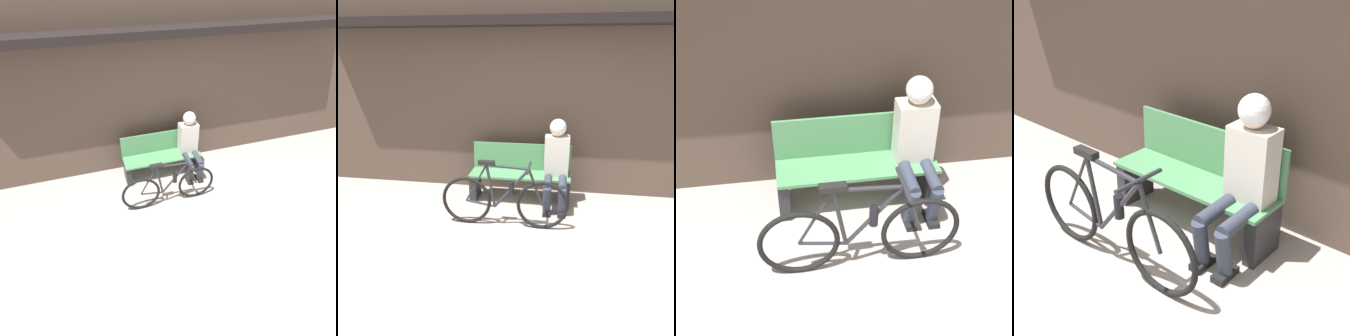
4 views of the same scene
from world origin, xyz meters
TOP-DOWN VIEW (x-y plane):
  - storefront_wall at (0.00, 2.46)m, footprint 12.00×0.56m
  - park_bench_near at (-0.27, 2.02)m, footprint 1.45×0.42m
  - bicycle at (-0.38, 1.19)m, footprint 1.60×0.40m
  - person_seated at (0.24, 1.92)m, footprint 0.34×0.64m

SIDE VIEW (x-z plane):
  - bicycle at x=-0.38m, z-range -0.08..0.79m
  - park_bench_near at x=-0.27m, z-range -0.04..0.79m
  - person_seated at x=0.24m, z-range 0.08..1.33m
  - storefront_wall at x=0.00m, z-range 0.06..3.26m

